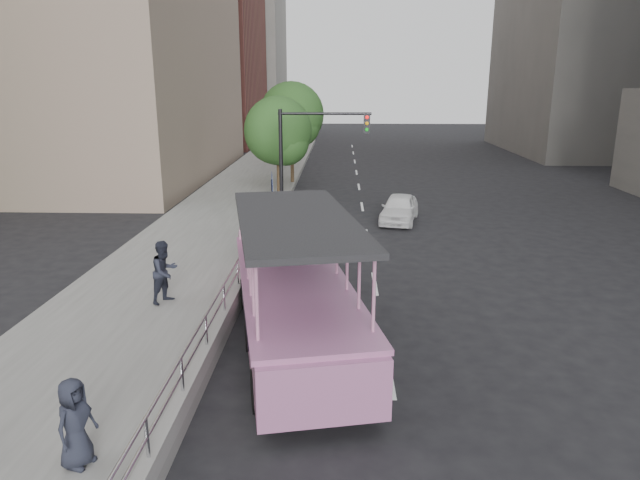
% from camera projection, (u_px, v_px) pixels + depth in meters
% --- Properties ---
extents(ground, '(160.00, 160.00, 0.00)m').
position_uv_depth(ground, '(345.00, 335.00, 14.79)').
color(ground, black).
extents(sidewalk, '(5.50, 80.00, 0.30)m').
position_uv_depth(sidewalk, '(210.00, 231.00, 24.59)').
color(sidewalk, gray).
rests_on(sidewalk, ground).
extents(kerb_wall, '(0.24, 30.00, 0.36)m').
position_uv_depth(kerb_wall, '(238.00, 290.00, 16.70)').
color(kerb_wall, gray).
rests_on(kerb_wall, sidewalk).
extents(guardrail, '(0.07, 22.00, 0.71)m').
position_uv_depth(guardrail, '(237.00, 268.00, 16.53)').
color(guardrail, silver).
rests_on(guardrail, kerb_wall).
extents(duck_boat, '(4.44, 10.42, 3.37)m').
position_uv_depth(duck_boat, '(290.00, 284.00, 14.94)').
color(duck_boat, black).
rests_on(duck_boat, ground).
extents(car, '(2.35, 4.06, 1.30)m').
position_uv_depth(car, '(399.00, 208.00, 26.74)').
color(car, white).
rests_on(car, ground).
extents(pedestrian_mid, '(1.03, 1.10, 1.80)m').
position_uv_depth(pedestrian_mid, '(165.00, 272.00, 16.03)').
color(pedestrian_mid, '#232633').
rests_on(pedestrian_mid, sidewalk).
extents(pedestrian_far, '(0.70, 0.87, 1.53)m').
position_uv_depth(pedestrian_far, '(75.00, 423.00, 9.14)').
color(pedestrian_far, '#232633').
rests_on(pedestrian_far, sidewalk).
extents(parking_sign, '(0.11, 0.65, 2.90)m').
position_uv_depth(parking_sign, '(272.00, 200.00, 22.76)').
color(parking_sign, black).
rests_on(parking_sign, ground).
extents(traffic_signal, '(4.20, 0.32, 5.20)m').
position_uv_depth(traffic_signal, '(307.00, 147.00, 25.96)').
color(traffic_signal, black).
rests_on(traffic_signal, ground).
extents(street_tree_near, '(3.52, 3.52, 5.72)m').
position_uv_depth(street_tree_near, '(280.00, 134.00, 29.23)').
color(street_tree_near, '#3D2C1B').
rests_on(street_tree_near, ground).
extents(street_tree_far, '(3.97, 3.97, 6.45)m').
position_uv_depth(street_tree_far, '(293.00, 117.00, 34.88)').
color(street_tree_far, '#3D2C1B').
rests_on(street_tree_far, ground).
extents(midrise_brick, '(18.00, 16.00, 26.00)m').
position_uv_depth(midrise_brick, '(168.00, 15.00, 58.21)').
color(midrise_brick, brown).
rests_on(midrise_brick, ground).
extents(midrise_stone_b, '(16.00, 14.00, 20.00)m').
position_uv_depth(midrise_stone_b, '(221.00, 54.00, 74.35)').
color(midrise_stone_b, gray).
rests_on(midrise_stone_b, ground).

